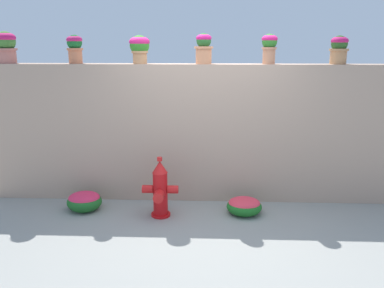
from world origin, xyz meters
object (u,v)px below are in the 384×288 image
object	(u,v)px
potted_plant_3	(204,47)
potted_plant_5	(339,48)
potted_plant_4	(269,46)
flower_bush_right	(244,205)
potted_plant_2	(140,46)
potted_plant_1	(75,47)
fire_hydrant	(160,190)
flower_bush_left	(84,201)
potted_plant_0	(6,45)

from	to	relation	value
potted_plant_3	potted_plant_5	distance (m)	1.84
potted_plant_3	potted_plant_4	xyz separation A→B (m)	(0.89, -0.00, 0.02)
potted_plant_4	flower_bush_right	bearing A→B (deg)	-120.06
potted_plant_3	potted_plant_4	size ratio (longest dim) A/B	1.02
potted_plant_2	flower_bush_right	xyz separation A→B (m)	(1.46, -0.55, -2.10)
potted_plant_1	flower_bush_right	size ratio (longest dim) A/B	0.82
fire_hydrant	flower_bush_right	distance (m)	1.17
potted_plant_2	potted_plant_4	bearing A→B (deg)	0.12
potted_plant_3	potted_plant_2	bearing A→B (deg)	-179.74
potted_plant_3	flower_bush_left	distance (m)	2.70
potted_plant_1	potted_plant_2	distance (m)	0.93
fire_hydrant	flower_bush_right	xyz separation A→B (m)	(1.13, 0.11, -0.25)
potted_plant_0	fire_hydrant	world-z (taller)	potted_plant_0
potted_plant_0	fire_hydrant	size ratio (longest dim) A/B	0.54
potted_plant_0	fire_hydrant	bearing A→B (deg)	-17.53
potted_plant_0	potted_plant_4	bearing A→B (deg)	-0.71
flower_bush_right	potted_plant_4	bearing A→B (deg)	59.94
potted_plant_3	fire_hydrant	distance (m)	2.04
potted_plant_2	potted_plant_5	world-z (taller)	potted_plant_2
potted_plant_5	flower_bush_right	xyz separation A→B (m)	(-1.27, -0.58, -2.08)
potted_plant_1	potted_plant_5	world-z (taller)	potted_plant_1
potted_plant_0	potted_plant_2	world-z (taller)	potted_plant_0
fire_hydrant	flower_bush_right	world-z (taller)	fire_hydrant
potted_plant_0	flower_bush_left	world-z (taller)	potted_plant_0
potted_plant_4	flower_bush_left	bearing A→B (deg)	-168.51
potted_plant_2	flower_bush_left	xyz separation A→B (m)	(-0.76, -0.51, -2.08)
potted_plant_4	potted_plant_5	world-z (taller)	potted_plant_4
potted_plant_1	potted_plant_4	size ratio (longest dim) A/B	0.98
fire_hydrant	potted_plant_5	bearing A→B (deg)	16.06
potted_plant_3	potted_plant_5	world-z (taller)	potted_plant_3
potted_plant_0	potted_plant_1	size ratio (longest dim) A/B	1.12
potted_plant_2	fire_hydrant	distance (m)	1.99
potted_plant_2	potted_plant_5	distance (m)	2.73
potted_plant_3	flower_bush_right	bearing A→B (deg)	-43.74
potted_plant_4	fire_hydrant	size ratio (longest dim) A/B	0.49
potted_plant_4	flower_bush_right	distance (m)	2.21
fire_hydrant	flower_bush_left	size ratio (longest dim) A/B	1.71
potted_plant_2	potted_plant_4	xyz separation A→B (m)	(1.78, 0.00, 0.01)
potted_plant_4	potted_plant_1	bearing A→B (deg)	178.94
potted_plant_0	potted_plant_1	xyz separation A→B (m)	(0.98, 0.00, -0.02)
potted_plant_3	potted_plant_0	bearing A→B (deg)	179.08
potted_plant_4	potted_plant_5	distance (m)	0.95
potted_plant_1	potted_plant_2	xyz separation A→B (m)	(0.92, -0.05, 0.00)
potted_plant_4	flower_bush_left	xyz separation A→B (m)	(-2.54, -0.52, -2.10)
flower_bush_left	potted_plant_2	bearing A→B (deg)	34.04
potted_plant_3	flower_bush_right	size ratio (longest dim) A/B	0.86
potted_plant_0	flower_bush_right	xyz separation A→B (m)	(3.37, -0.60, -2.12)
potted_plant_5	fire_hydrant	bearing A→B (deg)	-163.94
potted_plant_1	potted_plant_4	bearing A→B (deg)	-1.06
potted_plant_2	fire_hydrant	world-z (taller)	potted_plant_2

